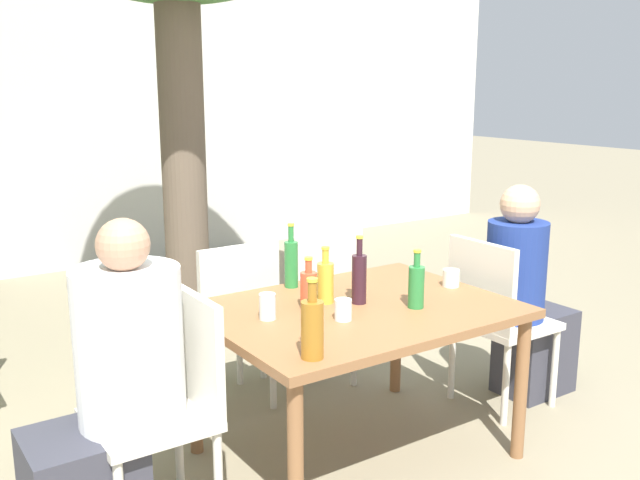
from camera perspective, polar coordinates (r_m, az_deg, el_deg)
ground_plane at (r=3.50m, az=2.88°, el=-16.70°), size 30.00×30.00×0.00m
cafe_building_wall at (r=6.88m, az=-18.74°, el=9.36°), size 10.00×0.08×2.80m
dining_table_front at (r=3.23m, az=3.00°, el=-6.62°), size 1.34×1.00×0.72m
patio_chair_0 at (r=2.86m, az=-11.91°, el=-12.13°), size 0.44×0.44×0.92m
patio_chair_1 at (r=3.86m, az=13.79°, el=-5.67°), size 0.44×0.44×0.92m
patio_chair_2 at (r=3.73m, az=-7.19°, el=-6.03°), size 0.44×0.44×0.92m
patio_chair_3 at (r=3.99m, az=-0.31°, el=-4.69°), size 0.44×0.44×0.92m
person_seated_0 at (r=2.78m, az=-16.39°, el=-12.27°), size 0.60×0.39×1.24m
person_seated_1 at (r=4.03m, az=16.10°, el=-4.99°), size 0.56×0.32×1.19m
green_bottle_0 at (r=3.47m, az=-2.32°, el=-1.81°), size 0.07×0.07×0.32m
amber_bottle_1 at (r=2.59m, az=-0.62°, el=-7.01°), size 0.08×0.08×0.30m
wine_bottle_2 at (r=3.22m, az=3.15°, el=-2.99°), size 0.07×0.07×0.31m
green_bottle_3 at (r=3.19m, az=7.71°, el=-3.61°), size 0.07×0.07×0.27m
oil_cruet_4 at (r=3.23m, az=0.44°, el=-3.31°), size 0.08×0.08×0.26m
soda_bottle_5 at (r=3.16m, az=-0.91°, el=-3.91°), size 0.07×0.07×0.23m
drinking_glass_0 at (r=3.56m, az=10.42°, el=-3.00°), size 0.08×0.08×0.08m
drinking_glass_1 at (r=3.41m, az=-0.68°, el=-3.39°), size 0.07×0.07×0.09m
drinking_glass_2 at (r=3.03m, az=-4.23°, el=-5.32°), size 0.07×0.07×0.11m
drinking_glass_3 at (r=3.02m, az=1.87°, el=-5.59°), size 0.07×0.07×0.09m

